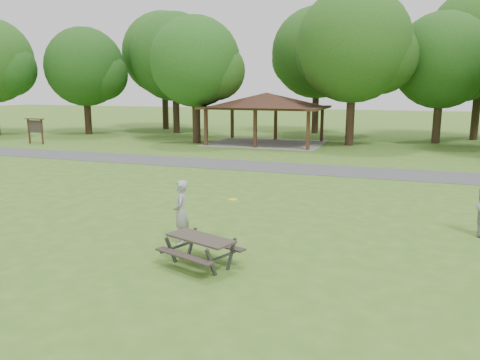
# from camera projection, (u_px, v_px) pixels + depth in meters

# --- Properties ---
(ground) EXTENTS (160.00, 160.00, 0.00)m
(ground) POSITION_uv_depth(u_px,v_px,m) (148.00, 259.00, 11.55)
(ground) COLOR #40691E
(ground) RESTS_ON ground
(asphalt_path) EXTENTS (120.00, 3.20, 0.02)m
(asphalt_path) POSITION_uv_depth(u_px,v_px,m) (285.00, 168.00, 24.50)
(asphalt_path) COLOR #454547
(asphalt_path) RESTS_ON ground
(pavilion) EXTENTS (8.60, 7.01, 3.76)m
(pavilion) POSITION_uv_depth(u_px,v_px,m) (266.00, 102.00, 34.45)
(pavilion) COLOR #3B2315
(pavilion) RESTS_ON ground
(notice_board) EXTENTS (1.60, 0.30, 1.88)m
(notice_board) POSITION_uv_depth(u_px,v_px,m) (35.00, 126.00, 34.47)
(notice_board) COLOR #351D13
(notice_board) RESTS_ON ground
(tree_row_b) EXTENTS (7.14, 6.80, 9.28)m
(tree_row_b) POSITION_uv_depth(u_px,v_px,m) (86.00, 69.00, 40.88)
(tree_row_b) COLOR black
(tree_row_b) RESTS_ON ground
(tree_row_c) EXTENTS (8.19, 7.80, 10.67)m
(tree_row_c) POSITION_uv_depth(u_px,v_px,m) (176.00, 60.00, 41.65)
(tree_row_c) COLOR black
(tree_row_c) RESTS_ON ground
(tree_row_d) EXTENTS (6.93, 6.60, 9.27)m
(tree_row_d) POSITION_uv_depth(u_px,v_px,m) (197.00, 65.00, 34.16)
(tree_row_d) COLOR black
(tree_row_d) RESTS_ON ground
(tree_row_e) EXTENTS (8.40, 8.00, 11.02)m
(tree_row_e) POSITION_uv_depth(u_px,v_px,m) (355.00, 49.00, 32.68)
(tree_row_e) COLOR #311E15
(tree_row_e) RESTS_ON ground
(tree_row_f) EXTENTS (7.35, 7.00, 9.55)m
(tree_row_f) POSITION_uv_depth(u_px,v_px,m) (443.00, 64.00, 34.14)
(tree_row_f) COLOR #302115
(tree_row_f) RESTS_ON ground
(tree_deep_a) EXTENTS (8.40, 8.00, 11.38)m
(tree_deep_a) POSITION_uv_depth(u_px,v_px,m) (165.00, 56.00, 45.75)
(tree_deep_a) COLOR black
(tree_deep_a) RESTS_ON ground
(tree_deep_b) EXTENTS (8.40, 8.00, 11.13)m
(tree_deep_b) POSITION_uv_depth(u_px,v_px,m) (318.00, 56.00, 41.36)
(tree_deep_b) COLOR black
(tree_deep_b) RESTS_ON ground
(picnic_table_middle) EXTENTS (2.04, 1.83, 0.73)m
(picnic_table_middle) POSITION_uv_depth(u_px,v_px,m) (201.00, 244.00, 10.99)
(picnic_table_middle) COLOR #322A24
(picnic_table_middle) RESTS_ON ground
(frisbee_in_flight) EXTENTS (0.33, 0.33, 0.02)m
(frisbee_in_flight) POSITION_uv_depth(u_px,v_px,m) (233.00, 200.00, 12.58)
(frisbee_in_flight) COLOR yellow
(frisbee_in_flight) RESTS_ON ground
(frisbee_thrower) EXTENTS (0.62, 0.74, 1.74)m
(frisbee_thrower) POSITION_uv_depth(u_px,v_px,m) (181.00, 212.00, 12.53)
(frisbee_thrower) COLOR #9E9EA1
(frisbee_thrower) RESTS_ON ground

